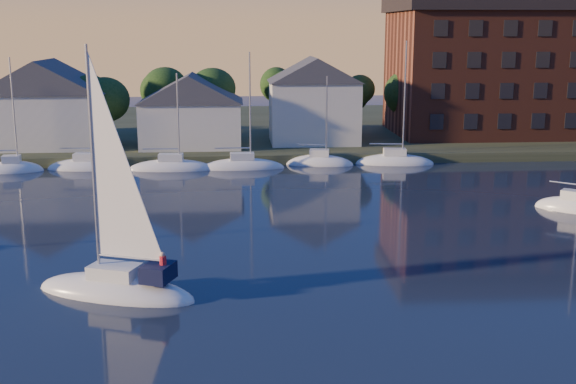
{
  "coord_description": "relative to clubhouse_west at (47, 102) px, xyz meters",
  "views": [
    {
      "loc": [
        -0.96,
        -24.18,
        13.9
      ],
      "look_at": [
        2.36,
        22.0,
        3.43
      ],
      "focal_mm": 45.0,
      "sensor_mm": 36.0,
      "label": 1
    }
  ],
  "objects": [
    {
      "name": "clubhouse_east",
      "position": [
        30.0,
        1.0,
        0.07
      ],
      "size": [
        10.5,
        8.4,
        9.8
      ],
      "color": "white",
      "rests_on": "shoreline_land"
    },
    {
      "name": "tree_line",
      "position": [
        24.0,
        5.0,
        1.24
      ],
      "size": [
        93.4,
        5.4,
        8.9
      ],
      "color": "#342417",
      "rests_on": "shoreline_land"
    },
    {
      "name": "hero_sailboat",
      "position": [
        14.57,
        -45.12,
        -5.34
      ],
      "size": [
        9.63,
        6.02,
        14.29
      ],
      "rotation": [
        0.0,
        0.0,
        2.78
      ],
      "color": "white",
      "rests_on": "ground"
    },
    {
      "name": "clubhouse_centre",
      "position": [
        16.0,
        -1.0,
        -0.8
      ],
      "size": [
        11.55,
        8.4,
        8.08
      ],
      "color": "white",
      "rests_on": "shoreline_land"
    },
    {
      "name": "shoreline_land",
      "position": [
        22.0,
        17.0,
        -5.93
      ],
      "size": [
        160.0,
        50.0,
        2.0
      ],
      "primitive_type": "cube",
      "color": "#323A21",
      "rests_on": "ground"
    },
    {
      "name": "clubhouse_west",
      "position": [
        0.0,
        0.0,
        0.0
      ],
      "size": [
        13.65,
        9.45,
        9.64
      ],
      "color": "white",
      "rests_on": "shoreline_land"
    },
    {
      "name": "drifting_sailboat_right",
      "position": [
        47.1,
        -29.16,
        -5.83
      ],
      "size": [
        5.57,
        5.14,
        9.47
      ],
      "rotation": [
        0.0,
        0.0,
        -0.7
      ],
      "color": "white",
      "rests_on": "ground"
    },
    {
      "name": "wooden_dock",
      "position": [
        22.0,
        -6.0,
        -5.93
      ],
      "size": [
        120.0,
        3.0,
        1.0
      ],
      "primitive_type": "cube",
      "color": "brown",
      "rests_on": "ground"
    },
    {
      "name": "moored_fleet",
      "position": [
        10.0,
        -9.0,
        -5.83
      ],
      "size": [
        63.5,
        2.4,
        12.05
      ],
      "color": "white",
      "rests_on": "ground"
    },
    {
      "name": "condo_block",
      "position": [
        56.0,
        6.95,
        3.86
      ],
      "size": [
        31.0,
        17.0,
        17.4
      ],
      "color": "brown",
      "rests_on": "shoreline_land"
    }
  ]
}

